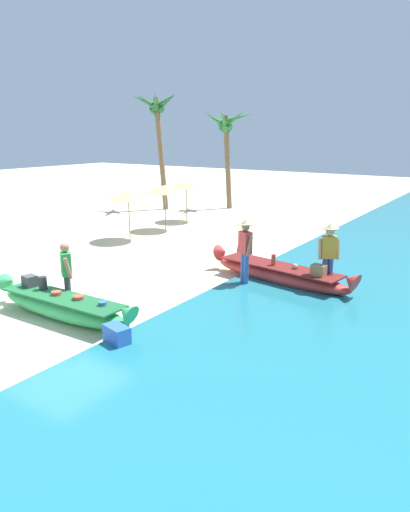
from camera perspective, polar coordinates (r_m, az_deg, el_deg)
The scene contains 12 objects.
ground_plane at distance 12.19m, azimuth -17.07°, elevation -5.16°, with size 80.00×80.00×0.00m, color beige.
boat_green_foreground at distance 10.91m, azimuth -16.98°, elevation -5.85°, with size 4.17×0.84×0.83m.
boat_red_midground at distance 12.97m, azimuth 9.10°, elevation -2.15°, with size 4.59×1.46×0.82m.
person_vendor_hatted at distance 12.44m, azimuth 4.90°, elevation 0.99°, with size 0.58×0.45×1.84m.
person_tourist_customer at distance 11.32m, azimuth -16.50°, elevation -1.85°, with size 0.56×0.47×1.60m.
person_vendor_assistant at distance 12.37m, azimuth 14.82°, elevation 0.40°, with size 0.57×0.47×1.81m.
parasol_row_0 at distance 18.09m, azimuth -9.32°, elevation 7.36°, with size 1.60×1.60×1.91m.
parasol_row_1 at distance 19.87m, azimuth -4.92°, elevation 8.15°, with size 1.60×1.60×1.91m.
parasol_row_2 at distance 21.86m, azimuth -2.28°, elevation 8.79°, with size 1.60×1.60×1.91m.
palm_tree_tall_inland at distance 25.78m, azimuth 2.57°, elevation 15.11°, with size 2.64×2.79×5.25m.
palm_tree_leaning_seaward at distance 25.66m, azimuth -5.84°, elevation 16.59°, with size 2.82×2.59×6.11m.
cooler_box at distance 9.32m, azimuth -10.69°, elevation -9.59°, with size 0.55×0.32×0.43m, color blue.
Camera 1 is at (9.07, -7.08, 4.02)m, focal length 32.84 mm.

